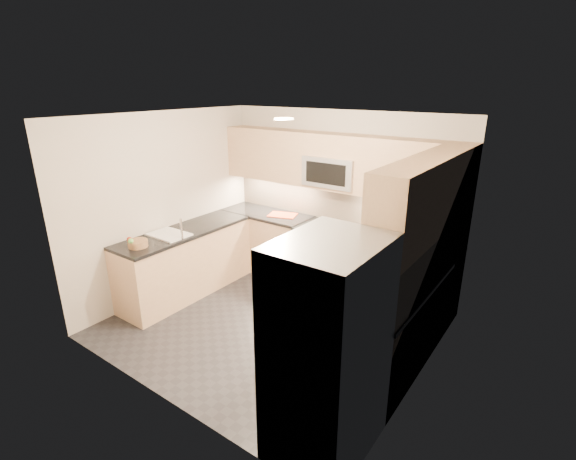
# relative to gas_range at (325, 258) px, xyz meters

# --- Properties ---
(floor) EXTENTS (3.60, 3.20, 0.00)m
(floor) POSITION_rel_gas_range_xyz_m (0.00, -1.28, -0.46)
(floor) COLOR #242429
(floor) RESTS_ON ground
(ceiling) EXTENTS (3.60, 3.20, 0.02)m
(ceiling) POSITION_rel_gas_range_xyz_m (0.00, -1.28, 2.04)
(ceiling) COLOR beige
(ceiling) RESTS_ON wall_back
(wall_back) EXTENTS (3.60, 0.02, 2.50)m
(wall_back) POSITION_rel_gas_range_xyz_m (0.00, 0.32, 0.79)
(wall_back) COLOR beige
(wall_back) RESTS_ON floor
(wall_front) EXTENTS (3.60, 0.02, 2.50)m
(wall_front) POSITION_rel_gas_range_xyz_m (0.00, -2.88, 0.79)
(wall_front) COLOR beige
(wall_front) RESTS_ON floor
(wall_left) EXTENTS (0.02, 3.20, 2.50)m
(wall_left) POSITION_rel_gas_range_xyz_m (-1.80, -1.28, 0.79)
(wall_left) COLOR beige
(wall_left) RESTS_ON floor
(wall_right) EXTENTS (0.02, 3.20, 2.50)m
(wall_right) POSITION_rel_gas_range_xyz_m (1.80, -1.28, 0.79)
(wall_right) COLOR beige
(wall_right) RESTS_ON floor
(base_cab_back_left) EXTENTS (1.42, 0.60, 0.90)m
(base_cab_back_left) POSITION_rel_gas_range_xyz_m (-1.09, 0.02, -0.01)
(base_cab_back_left) COLOR tan
(base_cab_back_left) RESTS_ON floor
(base_cab_back_right) EXTENTS (1.42, 0.60, 0.90)m
(base_cab_back_right) POSITION_rel_gas_range_xyz_m (1.09, 0.02, -0.01)
(base_cab_back_right) COLOR tan
(base_cab_back_right) RESTS_ON floor
(base_cab_right) EXTENTS (0.60, 1.70, 0.90)m
(base_cab_right) POSITION_rel_gas_range_xyz_m (1.50, -1.12, -0.01)
(base_cab_right) COLOR tan
(base_cab_right) RESTS_ON floor
(base_cab_peninsula) EXTENTS (0.60, 2.00, 0.90)m
(base_cab_peninsula) POSITION_rel_gas_range_xyz_m (-1.50, -1.28, -0.01)
(base_cab_peninsula) COLOR tan
(base_cab_peninsula) RESTS_ON floor
(countertop_back_left) EXTENTS (1.42, 0.63, 0.04)m
(countertop_back_left) POSITION_rel_gas_range_xyz_m (-1.09, 0.02, 0.47)
(countertop_back_left) COLOR black
(countertop_back_left) RESTS_ON base_cab_back_left
(countertop_back_right) EXTENTS (1.42, 0.63, 0.04)m
(countertop_back_right) POSITION_rel_gas_range_xyz_m (1.09, 0.02, 0.47)
(countertop_back_right) COLOR black
(countertop_back_right) RESTS_ON base_cab_back_right
(countertop_right) EXTENTS (0.63, 1.70, 0.04)m
(countertop_right) POSITION_rel_gas_range_xyz_m (1.50, -1.12, 0.47)
(countertop_right) COLOR black
(countertop_right) RESTS_ON base_cab_right
(countertop_peninsula) EXTENTS (0.63, 2.00, 0.04)m
(countertop_peninsula) POSITION_rel_gas_range_xyz_m (-1.50, -1.28, 0.47)
(countertop_peninsula) COLOR black
(countertop_peninsula) RESTS_ON base_cab_peninsula
(upper_cab_back) EXTENTS (3.60, 0.35, 0.75)m
(upper_cab_back) POSITION_rel_gas_range_xyz_m (0.00, 0.15, 1.37)
(upper_cab_back) COLOR tan
(upper_cab_back) RESTS_ON wall_back
(upper_cab_right) EXTENTS (0.35, 1.95, 0.75)m
(upper_cab_right) POSITION_rel_gas_range_xyz_m (1.62, -1.00, 1.37)
(upper_cab_right) COLOR tan
(upper_cab_right) RESTS_ON wall_right
(backsplash_back) EXTENTS (3.60, 0.01, 0.51)m
(backsplash_back) POSITION_rel_gas_range_xyz_m (0.00, 0.32, 0.74)
(backsplash_back) COLOR tan
(backsplash_back) RESTS_ON wall_back
(backsplash_right) EXTENTS (0.01, 2.30, 0.51)m
(backsplash_right) POSITION_rel_gas_range_xyz_m (1.80, -0.82, 0.74)
(backsplash_right) COLOR tan
(backsplash_right) RESTS_ON wall_right
(gas_range) EXTENTS (0.76, 0.65, 0.91)m
(gas_range) POSITION_rel_gas_range_xyz_m (0.00, 0.00, 0.00)
(gas_range) COLOR #919398
(gas_range) RESTS_ON floor
(range_cooktop) EXTENTS (0.76, 0.65, 0.03)m
(range_cooktop) POSITION_rel_gas_range_xyz_m (0.00, 0.00, 0.46)
(range_cooktop) COLOR black
(range_cooktop) RESTS_ON gas_range
(oven_door_glass) EXTENTS (0.62, 0.02, 0.45)m
(oven_door_glass) POSITION_rel_gas_range_xyz_m (0.00, -0.33, -0.01)
(oven_door_glass) COLOR black
(oven_door_glass) RESTS_ON gas_range
(oven_handle) EXTENTS (0.60, 0.02, 0.02)m
(oven_handle) POSITION_rel_gas_range_xyz_m (0.00, -0.35, 0.26)
(oven_handle) COLOR #B2B5BA
(oven_handle) RESTS_ON gas_range
(microwave) EXTENTS (0.76, 0.40, 0.40)m
(microwave) POSITION_rel_gas_range_xyz_m (0.00, 0.12, 1.24)
(microwave) COLOR #A5A7AD
(microwave) RESTS_ON upper_cab_back
(microwave_door) EXTENTS (0.60, 0.01, 0.28)m
(microwave_door) POSITION_rel_gas_range_xyz_m (0.00, -0.08, 1.24)
(microwave_door) COLOR black
(microwave_door) RESTS_ON microwave
(refrigerator) EXTENTS (0.70, 0.90, 1.80)m
(refrigerator) POSITION_rel_gas_range_xyz_m (1.45, -2.43, 0.45)
(refrigerator) COLOR #9FA2A6
(refrigerator) RESTS_ON floor
(fridge_handle_left) EXTENTS (0.02, 0.02, 1.20)m
(fridge_handle_left) POSITION_rel_gas_range_xyz_m (1.08, -2.61, 0.49)
(fridge_handle_left) COLOR #B2B5BA
(fridge_handle_left) RESTS_ON refrigerator
(fridge_handle_right) EXTENTS (0.02, 0.02, 1.20)m
(fridge_handle_right) POSITION_rel_gas_range_xyz_m (1.08, -2.25, 0.49)
(fridge_handle_right) COLOR #B2B5BA
(fridge_handle_right) RESTS_ON refrigerator
(sink_basin) EXTENTS (0.52, 0.38, 0.16)m
(sink_basin) POSITION_rel_gas_range_xyz_m (-1.50, -1.53, 0.42)
(sink_basin) COLOR white
(sink_basin) RESTS_ON base_cab_peninsula
(faucet) EXTENTS (0.03, 0.03, 0.28)m
(faucet) POSITION_rel_gas_range_xyz_m (-1.24, -1.53, 0.62)
(faucet) COLOR silver
(faucet) RESTS_ON countertop_peninsula
(utensil_bowl) EXTENTS (0.30, 0.30, 0.14)m
(utensil_bowl) POSITION_rel_gas_range_xyz_m (1.48, -0.02, 0.56)
(utensil_bowl) COLOR #56B14C
(utensil_bowl) RESTS_ON countertop_back_right
(cutting_board) EXTENTS (0.48, 0.40, 0.01)m
(cutting_board) POSITION_rel_gas_range_xyz_m (-0.80, 0.05, 0.49)
(cutting_board) COLOR red
(cutting_board) RESTS_ON countertop_back_left
(fruit_basket) EXTENTS (0.29, 0.29, 0.09)m
(fruit_basket) POSITION_rel_gas_range_xyz_m (-1.48, -2.01, 0.53)
(fruit_basket) COLOR #A1744B
(fruit_basket) RESTS_ON countertop_peninsula
(fruit_apple) EXTENTS (0.06, 0.06, 0.06)m
(fruit_apple) POSITION_rel_gas_range_xyz_m (-1.51, -2.10, 0.60)
(fruit_apple) COLOR #B22514
(fruit_apple) RESTS_ON fruit_basket
(fruit_pear) EXTENTS (0.06, 0.06, 0.06)m
(fruit_pear) POSITION_rel_gas_range_xyz_m (-1.45, -2.12, 0.60)
(fruit_pear) COLOR #69C052
(fruit_pear) RESTS_ON fruit_basket
(dish_towel_check) EXTENTS (0.19, 0.03, 0.36)m
(dish_towel_check) POSITION_rel_gas_range_xyz_m (-0.17, -0.37, 0.10)
(dish_towel_check) COLOR white
(dish_towel_check) RESTS_ON oven_handle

